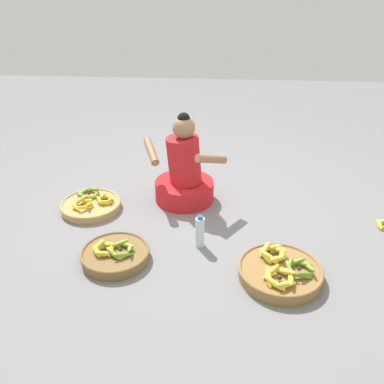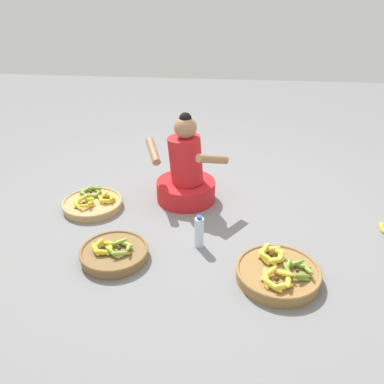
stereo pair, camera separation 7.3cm
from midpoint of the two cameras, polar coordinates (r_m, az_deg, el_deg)
name	(u,v)px [view 1 (the left image)]	position (r m, az deg, el deg)	size (l,w,h in m)	color
ground_plane	(194,217)	(3.38, -0.36, -3.60)	(10.00, 10.00, 0.00)	slate
vendor_woman_front	(184,174)	(3.52, -1.72, 2.60)	(0.74, 0.53, 0.81)	red
banana_basket_back_center	(280,271)	(2.79, 11.56, -10.89)	(0.56, 0.56, 0.16)	olive
banana_basket_front_right	(115,254)	(2.95, -11.52, -8.58)	(0.49, 0.49, 0.14)	brown
banana_basket_front_center	(91,204)	(3.59, -14.64, -1.72)	(0.52, 0.52, 0.13)	tan
water_bottle	(200,232)	(2.98, 0.42, -5.67)	(0.07, 0.07, 0.26)	silver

